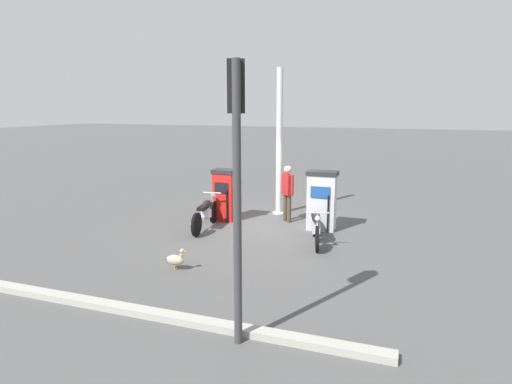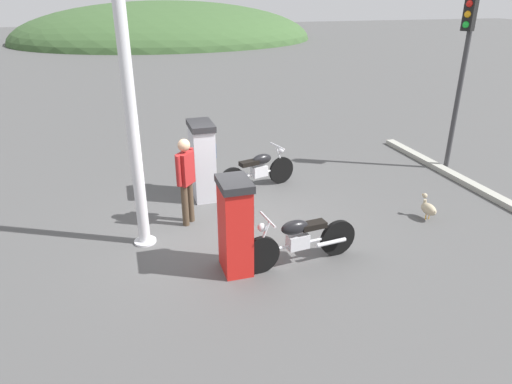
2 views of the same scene
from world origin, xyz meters
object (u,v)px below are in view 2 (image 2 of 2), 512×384
attendant_person (186,176)px  wandering_duck (428,208)px  fuel_pump_far (203,160)px  motorcycle_near_pump (299,240)px  canopy_support_pole (132,122)px  motorcycle_far_pump (258,169)px  fuel_pump_near (235,226)px  roadside_traffic_light (464,58)px

attendant_person → wandering_duck: size_ratio=3.47×
fuel_pump_far → attendant_person: attendant_person is taller
motorcycle_near_pump → canopy_support_pole: bearing=149.5°
fuel_pump_far → wandering_duck: fuel_pump_far is taller
attendant_person → wandering_duck: 4.85m
canopy_support_pole → attendant_person: bearing=31.7°
attendant_person → canopy_support_pole: size_ratio=0.37×
motorcycle_near_pump → motorcycle_far_pump: bearing=85.6°
canopy_support_pole → wandering_duck: bearing=-6.3°
fuel_pump_near → wandering_duck: fuel_pump_near is taller
fuel_pump_near → wandering_duck: 4.23m
fuel_pump_near → canopy_support_pole: canopy_support_pole is taller
fuel_pump_near → attendant_person: (-0.51, 1.86, 0.19)m
motorcycle_near_pump → canopy_support_pole: (-2.45, 1.44, 1.80)m
attendant_person → canopy_support_pole: bearing=-148.3°
roadside_traffic_light → canopy_support_pole: 7.89m
fuel_pump_near → canopy_support_pole: bearing=136.7°
fuel_pump_near → motorcycle_far_pump: size_ratio=0.83×
fuel_pump_far → attendant_person: (-0.51, -1.16, 0.14)m
canopy_support_pole → motorcycle_far_pump: bearing=34.2°
wandering_duck → roadside_traffic_light: bearing=47.5°
motorcycle_far_pump → canopy_support_pole: bearing=-145.8°
fuel_pump_near → canopy_support_pole: 2.40m
fuel_pump_near → roadside_traffic_light: 7.26m
fuel_pump_far → fuel_pump_near: bearing=-90.0°
fuel_pump_far → attendant_person: bearing=-113.9°
motorcycle_near_pump → attendant_person: (-1.56, 1.98, 0.54)m
fuel_pump_far → roadside_traffic_light: 6.57m
motorcycle_far_pump → roadside_traffic_light: bearing=-1.1°
fuel_pump_near → motorcycle_near_pump: (1.05, -0.12, -0.35)m
motorcycle_near_pump → wandering_duck: (3.09, 0.83, -0.22)m
fuel_pump_far → canopy_support_pole: size_ratio=0.37×
roadside_traffic_light → motorcycle_far_pump: bearing=178.9°
fuel_pump_far → motorcycle_near_pump: fuel_pump_far is taller
wandering_duck → canopy_support_pole: size_ratio=0.11×
motorcycle_near_pump → attendant_person: 2.58m
attendant_person → canopy_support_pole: (-0.88, -0.54, 1.25)m
fuel_pump_near → motorcycle_near_pump: fuel_pump_near is taller
fuel_pump_near → motorcycle_far_pump: (1.30, 3.15, -0.34)m
fuel_pump_far → motorcycle_far_pump: bearing=5.7°
fuel_pump_near → wandering_duck: (4.13, 0.71, -0.57)m
motorcycle_far_pump → attendant_person: (-1.81, -1.29, 0.53)m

